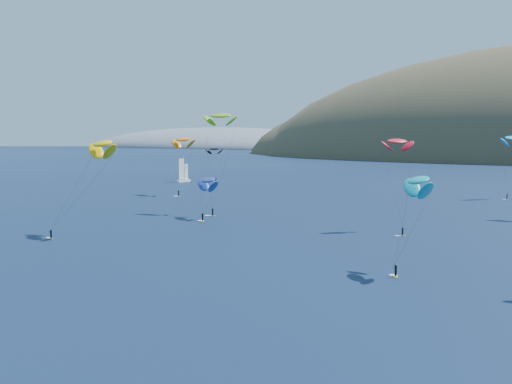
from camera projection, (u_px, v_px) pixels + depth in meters
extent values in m
ellipsoid|color=#3D3526|center=(421.00, 162.00, 647.66)|extent=(340.00, 240.00, 120.00)
ellipsoid|color=slate|center=(218.00, 149.00, 967.85)|extent=(400.00, 240.00, 60.00)
ellipsoid|color=slate|center=(294.00, 151.00, 861.36)|extent=(240.00, 180.00, 44.00)
cube|color=white|center=(183.00, 181.00, 297.33)|extent=(2.37, 7.67, 0.91)
cylinder|color=white|center=(184.00, 168.00, 297.31)|extent=(0.14, 0.14, 10.61)
cube|color=#BEDD18|center=(179.00, 196.00, 231.08)|extent=(1.71, 0.76, 0.09)
cylinder|color=black|center=(179.00, 193.00, 231.00)|extent=(0.39, 0.39, 1.76)
sphere|color=#8C6047|center=(179.00, 190.00, 230.91)|extent=(0.30, 0.30, 0.30)
ellipsoid|color=orange|center=(183.00, 139.00, 236.57)|extent=(10.67, 6.36, 5.58)
cube|color=#BEDD18|center=(51.00, 239.00, 140.35)|extent=(1.48, 0.96, 0.08)
cylinder|color=black|center=(51.00, 234.00, 140.27)|extent=(0.34, 0.34, 1.53)
sphere|color=#8C6047|center=(51.00, 230.00, 140.20)|extent=(0.26, 0.26, 0.26)
ellipsoid|color=#F0BB04|center=(103.00, 144.00, 144.52)|extent=(11.18, 8.41, 5.66)
cube|color=#BEDD18|center=(213.00, 216.00, 177.93)|extent=(1.67, 0.82, 0.09)
cylinder|color=black|center=(213.00, 212.00, 177.85)|extent=(0.38, 0.38, 1.71)
sphere|color=#8C6047|center=(213.00, 208.00, 177.76)|extent=(0.29, 0.29, 0.29)
ellipsoid|color=#6FB816|center=(221.00, 116.00, 184.57)|extent=(9.42, 5.94, 4.87)
cube|color=#BEDD18|center=(507.00, 199.00, 221.35)|extent=(1.14, 1.27, 0.07)
cylinder|color=black|center=(507.00, 197.00, 221.28)|extent=(0.31, 0.31, 1.42)
sphere|color=#8C6047|center=(507.00, 194.00, 221.21)|extent=(0.24, 0.24, 0.24)
cube|color=#BEDD18|center=(396.00, 277.00, 103.57)|extent=(1.20, 1.40, 0.08)
cylinder|color=black|center=(396.00, 271.00, 103.49)|extent=(0.34, 0.34, 1.54)
sphere|color=#8C6047|center=(396.00, 265.00, 103.41)|extent=(0.26, 0.26, 0.26)
ellipsoid|color=#0898A6|center=(419.00, 180.00, 105.53)|extent=(8.58, 9.50, 4.92)
cube|color=#BEDD18|center=(403.00, 236.00, 144.52)|extent=(1.20, 1.28, 0.08)
cylinder|color=black|center=(403.00, 231.00, 144.45)|extent=(0.32, 0.32, 1.46)
sphere|color=#8C6047|center=(403.00, 227.00, 144.38)|extent=(0.24, 0.24, 0.24)
ellipsoid|color=red|center=(397.00, 141.00, 151.66)|extent=(7.24, 7.54, 3.99)
cube|color=#BEDD18|center=(203.00, 221.00, 167.25)|extent=(1.60, 1.25, 0.09)
cylinder|color=black|center=(203.00, 217.00, 167.16)|extent=(0.38, 0.38, 1.71)
sphere|color=#8C6047|center=(203.00, 213.00, 167.08)|extent=(0.29, 0.29, 0.29)
ellipsoid|color=navy|center=(208.00, 180.00, 173.32)|extent=(9.98, 8.48, 5.09)
cube|color=#BEDD18|center=(216.00, 182.00, 299.21)|extent=(1.49, 0.82, 0.08)
cylinder|color=black|center=(216.00, 179.00, 299.14)|extent=(0.34, 0.34, 1.53)
sphere|color=#8C6047|center=(216.00, 177.00, 299.06)|extent=(0.26, 0.26, 0.26)
ellipsoid|color=black|center=(214.00, 149.00, 304.16)|extent=(8.01, 5.42, 4.09)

